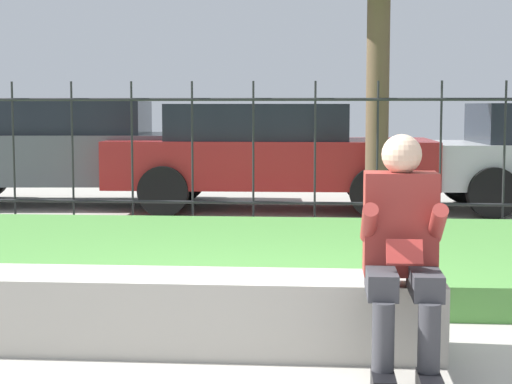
% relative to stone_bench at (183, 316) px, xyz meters
% --- Properties ---
extents(ground_plane, '(60.00, 60.00, 0.00)m').
position_rel_stone_bench_xyz_m(ground_plane, '(0.36, 0.00, -0.19)').
color(ground_plane, '#A8A399').
extents(stone_bench, '(2.90, 0.52, 0.43)m').
position_rel_stone_bench_xyz_m(stone_bench, '(0.00, 0.00, 0.00)').
color(stone_bench, '#ADA89E').
rests_on(stone_bench, ground_plane).
extents(person_seated_reader, '(0.42, 0.73, 1.23)m').
position_rel_stone_bench_xyz_m(person_seated_reader, '(1.19, -0.29, 0.47)').
color(person_seated_reader, black).
rests_on(person_seated_reader, ground_plane).
extents(grass_berm, '(9.95, 3.34, 0.23)m').
position_rel_stone_bench_xyz_m(grass_berm, '(0.36, 2.37, -0.07)').
color(grass_berm, '#4C893D').
rests_on(grass_berm, ground_plane).
extents(iron_fence, '(7.95, 0.03, 1.63)m').
position_rel_stone_bench_xyz_m(iron_fence, '(0.36, 4.47, 0.67)').
color(iron_fence, '#232326').
rests_on(iron_fence, ground_plane).
extents(car_parked_center, '(4.25, 1.92, 1.39)m').
position_rel_stone_bench_xyz_m(car_parked_center, '(0.05, 6.59, 0.56)').
color(car_parked_center, maroon).
rests_on(car_parked_center, ground_plane).
extents(car_parked_left, '(4.70, 2.20, 1.43)m').
position_rel_stone_bench_xyz_m(car_parked_left, '(-2.81, 6.96, 0.58)').
color(car_parked_left, '#4C5156').
rests_on(car_parked_left, ground_plane).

